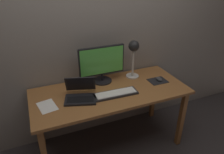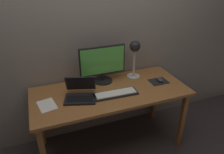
% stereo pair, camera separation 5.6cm
% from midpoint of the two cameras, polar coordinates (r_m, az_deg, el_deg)
% --- Properties ---
extents(ground_plane, '(4.80, 4.80, 0.00)m').
position_cam_midpoint_polar(ground_plane, '(2.63, 0.29, -17.63)').
color(ground_plane, '#383333').
rests_on(ground_plane, ground).
extents(back_wall, '(4.80, 0.06, 2.60)m').
position_cam_midpoint_polar(back_wall, '(2.31, -3.27, 13.29)').
color(back_wall, gray).
rests_on(back_wall, ground).
extents(desk, '(1.60, 0.70, 0.74)m').
position_cam_midpoint_polar(desk, '(2.21, 0.33, -5.42)').
color(desk, '#935B2D').
rests_on(desk, ground).
extents(monitor, '(0.50, 0.21, 0.41)m').
position_cam_midpoint_polar(monitor, '(2.25, -1.87, 3.80)').
color(monitor, black).
rests_on(monitor, desk).
extents(keyboard_main, '(0.44, 0.16, 0.03)m').
position_cam_midpoint_polar(keyboard_main, '(2.09, 1.78, -4.56)').
color(keyboard_main, '#28282B').
rests_on(keyboard_main, desk).
extents(laptop, '(0.36, 0.35, 0.20)m').
position_cam_midpoint_polar(laptop, '(2.06, -7.82, -3.91)').
color(laptop, black).
rests_on(laptop, desk).
extents(desk_lamp, '(0.15, 0.15, 0.43)m').
position_cam_midpoint_polar(desk_lamp, '(2.33, 6.84, 6.73)').
color(desk_lamp, beige).
rests_on(desk_lamp, desk).
extents(mousepad, '(0.20, 0.16, 0.00)m').
position_cam_midpoint_polar(mousepad, '(2.40, 13.18, -1.18)').
color(mousepad, black).
rests_on(mousepad, desk).
extents(mouse, '(0.06, 0.10, 0.03)m').
position_cam_midpoint_polar(mouse, '(2.40, 13.55, -0.72)').
color(mouse, '#38383A').
rests_on(mouse, mousepad).
extents(paper_sheet_near_mouse, '(0.18, 0.23, 0.00)m').
position_cam_midpoint_polar(paper_sheet_near_mouse, '(2.03, -16.48, -7.32)').
color(paper_sheet_near_mouse, white).
rests_on(paper_sheet_near_mouse, desk).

